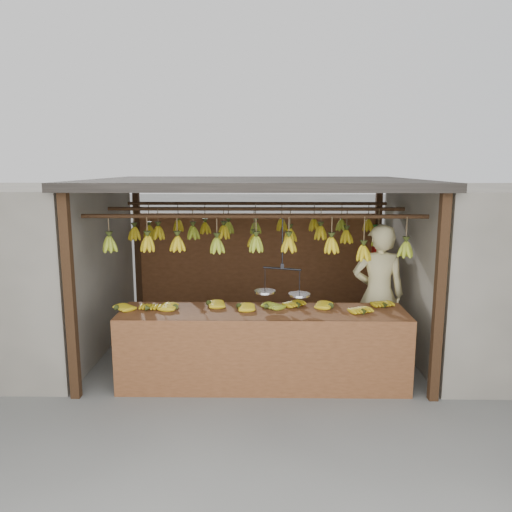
{
  "coord_description": "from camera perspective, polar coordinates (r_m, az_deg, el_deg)",
  "views": [
    {
      "loc": [
        0.11,
        -6.72,
        2.57
      ],
      "look_at": [
        0.0,
        0.3,
        1.3
      ],
      "focal_mm": 35.0,
      "sensor_mm": 36.0,
      "label": 1
    }
  ],
  "objects": [
    {
      "name": "hanging_bananas",
      "position": [
        6.79,
        0.01,
        2.41
      ],
      "size": [
        3.6,
        2.25,
        0.4
      ],
      "color": "#92A523",
      "rests_on": "ground"
    },
    {
      "name": "bag_bundles",
      "position": [
        8.42,
        13.42,
        -0.67
      ],
      "size": [
        0.08,
        0.26,
        1.24
      ],
      "color": "#199926",
      "rests_on": "ground"
    },
    {
      "name": "counter",
      "position": [
        5.81,
        0.73,
        -8.44
      ],
      "size": [
        3.52,
        0.77,
        0.96
      ],
      "color": "brown",
      "rests_on": "ground"
    },
    {
      "name": "vendor",
      "position": [
        6.69,
        13.79,
        -4.29
      ],
      "size": [
        0.7,
        0.48,
        1.85
      ],
      "primitive_type": "imported",
      "rotation": [
        0.0,
        0.0,
        3.08
      ],
      "color": "beige",
      "rests_on": "ground"
    },
    {
      "name": "ground",
      "position": [
        7.2,
        -0.04,
        -10.67
      ],
      "size": [
        80.0,
        80.0,
        0.0
      ],
      "primitive_type": "plane",
      "color": "#5B5B57"
    },
    {
      "name": "stall",
      "position": [
        7.08,
        0.0,
        5.4
      ],
      "size": [
        4.3,
        3.3,
        2.4
      ],
      "color": "black",
      "rests_on": "ground"
    },
    {
      "name": "balance_scale",
      "position": [
        5.9,
        2.99,
        -3.73
      ],
      "size": [
        0.65,
        0.38,
        0.93
      ],
      "color": "black",
      "rests_on": "ground"
    }
  ]
}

